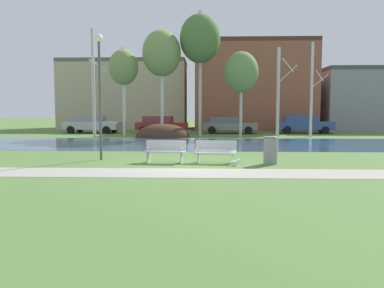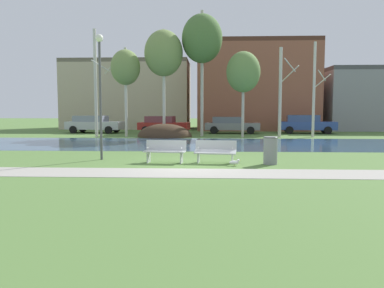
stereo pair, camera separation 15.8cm
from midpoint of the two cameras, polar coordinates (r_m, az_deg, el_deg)
name	(u,v)px [view 2 (the right image)]	position (r m, az deg, el deg)	size (l,w,h in m)	color
ground_plane	(198,142)	(24.49, 1.02, 0.24)	(120.00, 120.00, 0.00)	#517538
paved_path_strip	(186,173)	(12.82, -0.52, -4.24)	(60.00, 1.87, 0.01)	#9E998E
river_band	(197,144)	(23.48, 0.95, 0.04)	(80.00, 8.56, 0.01)	#33516B
soil_mound	(165,137)	(29.07, -3.84, 1.01)	(4.04, 2.65, 1.98)	#423021
bench_left	(165,151)	(15.25, -3.64, -0.97)	(1.65, 0.75, 0.87)	#B2B5B7
bench_right	(215,151)	(15.16, 3.73, -1.01)	(1.65, 0.74, 0.87)	#B2B5B7
trash_bin	(270,150)	(15.10, 11.63, -0.86)	(0.55, 0.55, 1.05)	gray
seagull	(235,162)	(14.52, 6.53, -2.67)	(0.42, 0.16, 0.25)	white
streetlamp	(100,76)	(16.54, -12.97, 9.62)	(0.32, 0.32, 5.09)	#4C4C51
birch_far_left	(96,83)	(30.15, -13.63, 8.68)	(1.65, 2.65, 7.92)	beige
birch_left	(125,68)	(30.23, -9.51, 10.87)	(2.20, 2.20, 6.64)	beige
birch_center_left	(164,54)	(30.10, -3.99, 12.98)	(2.88, 2.88, 7.99)	beige
birch_center	(202,39)	(30.34, 1.63, 15.02)	(3.03, 3.03, 9.40)	#BCB7A8
birch_center_right	(243,72)	(29.32, 7.62, 10.30)	(2.48, 2.48, 6.26)	#BCB7A8
birch_right	(281,91)	(29.74, 12.94, 7.51)	(1.44, 2.37, 6.56)	beige
birch_far_right	(314,89)	(30.42, 17.51, 7.60)	(1.27, 1.96, 6.95)	beige
parked_van_nearest_silver	(94,124)	(35.05, -13.94, 2.88)	(4.95, 2.49, 1.49)	#B2B5BC
parked_sedan_second_red	(163,124)	(33.42, -4.10, 2.88)	(4.40, 2.34, 1.47)	maroon
parked_hatch_third_grey	(231,125)	(33.40, 5.90, 2.82)	(4.73, 2.32, 1.41)	slate
parked_wagon_fourth_blue	(306,124)	(34.67, 16.38, 2.83)	(4.82, 2.32, 1.56)	#2D4793
building_beige_block	(128,95)	(42.87, -9.12, 7.06)	(12.95, 6.44, 7.13)	#BCAD8E
building_brick_low	(255,87)	(41.12, 9.21, 8.19)	(11.50, 8.87, 8.64)	brown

